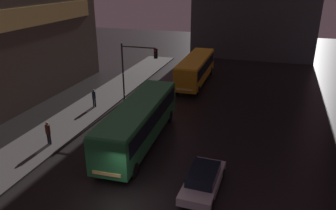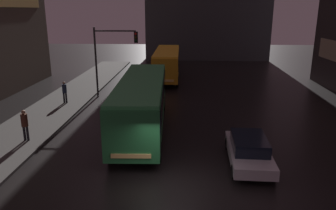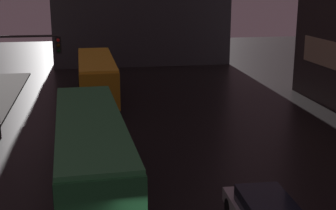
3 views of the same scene
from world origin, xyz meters
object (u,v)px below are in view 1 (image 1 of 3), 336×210
at_px(car_taxi, 203,179).
at_px(pedestrian_near, 48,131).
at_px(bus_near, 139,119).
at_px(pedestrian_mid, 94,97).
at_px(bus_far, 196,67).
at_px(traffic_light_main, 135,63).

bearing_deg(car_taxi, pedestrian_near, -7.23).
xyz_separation_m(bus_near, pedestrian_mid, (-6.78, 5.34, -0.83)).
bearing_deg(bus_far, traffic_light_main, 61.18).
bearing_deg(pedestrian_near, car_taxi, -87.30).
relative_size(pedestrian_near, pedestrian_mid, 1.04).
height_order(bus_far, traffic_light_main, traffic_light_main).
height_order(pedestrian_near, pedestrian_mid, pedestrian_near).
xyz_separation_m(pedestrian_mid, traffic_light_main, (3.22, 2.60, 2.86)).
relative_size(bus_near, pedestrian_near, 6.58).
bearing_deg(pedestrian_near, traffic_light_main, -2.61).
relative_size(bus_far, traffic_light_main, 1.87).
bearing_deg(bus_near, pedestrian_near, 18.44).
relative_size(bus_near, bus_far, 1.07).
xyz_separation_m(bus_far, pedestrian_near, (-6.92, -18.21, -0.71)).
relative_size(bus_far, pedestrian_mid, 6.40).
bearing_deg(pedestrian_mid, pedestrian_near, -15.74).
distance_m(pedestrian_mid, traffic_light_main, 5.03).
relative_size(pedestrian_mid, traffic_light_main, 0.29).
bearing_deg(bus_far, pedestrian_mid, 54.01).
height_order(bus_far, pedestrian_near, bus_far).
relative_size(bus_near, car_taxi, 2.53).
xyz_separation_m(bus_near, car_taxi, (5.70, -4.31, -1.26)).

